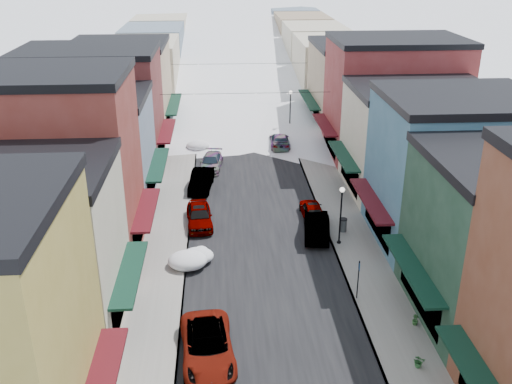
{
  "coord_description": "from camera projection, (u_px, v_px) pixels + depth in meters",
  "views": [
    {
      "loc": [
        -2.59,
        -14.06,
        19.23
      ],
      "look_at": [
        0.0,
        25.28,
        2.18
      ],
      "focal_mm": 40.0,
      "sensor_mm": 36.0,
      "label": 1
    }
  ],
  "objects": [
    {
      "name": "road",
      "position": [
        239.0,
        104.0,
        75.62
      ],
      "size": [
        10.0,
        160.0,
        0.01
      ],
      "primitive_type": "cube",
      "color": "black",
      "rests_on": "ground"
    },
    {
      "name": "sidewalk_left",
      "position": [
        189.0,
        104.0,
        75.19
      ],
      "size": [
        3.2,
        160.0,
        0.15
      ],
      "primitive_type": "cube",
      "color": "gray",
      "rests_on": "ground"
    },
    {
      "name": "sidewalk_right",
      "position": [
        288.0,
        102.0,
        75.99
      ],
      "size": [
        3.2,
        160.0,
        0.15
      ],
      "primitive_type": "cube",
      "color": "gray",
      "rests_on": "ground"
    },
    {
      "name": "curb_left",
      "position": [
        201.0,
        104.0,
        75.29
      ],
      "size": [
        0.1,
        160.0,
        0.15
      ],
      "primitive_type": "cube",
      "color": "slate",
      "rests_on": "ground"
    },
    {
      "name": "curb_right",
      "position": [
        277.0,
        102.0,
        75.9
      ],
      "size": [
        0.1,
        160.0,
        0.15
      ],
      "primitive_type": "cube",
      "color": "slate",
      "rests_on": "ground"
    },
    {
      "name": "bldg_l_cream",
      "position": [
        18.0,
        251.0,
        29.43
      ],
      "size": [
        11.3,
        8.2,
        9.5
      ],
      "color": "beige",
      "rests_on": "ground"
    },
    {
      "name": "bldg_l_brick_near",
      "position": [
        46.0,
        169.0,
        36.14
      ],
      "size": [
        12.3,
        8.2,
        12.5
      ],
      "color": "maroon",
      "rests_on": "ground"
    },
    {
      "name": "bldg_l_grayblue",
      "position": [
        85.0,
        150.0,
        44.65
      ],
      "size": [
        11.3,
        9.2,
        9.0
      ],
      "color": "gray",
      "rests_on": "ground"
    },
    {
      "name": "bldg_l_brick_far",
      "position": [
        93.0,
        108.0,
        52.43
      ],
      "size": [
        13.3,
        9.2,
        11.0
      ],
      "color": "maroon",
      "rests_on": "ground"
    },
    {
      "name": "bldg_l_tan",
      "position": [
        121.0,
        89.0,
        61.85
      ],
      "size": [
        11.3,
        11.2,
        10.0
      ],
      "color": "tan",
      "rests_on": "ground"
    },
    {
      "name": "bldg_r_blue",
      "position": [
        454.0,
        170.0,
        38.61
      ],
      "size": [
        11.3,
        9.2,
        10.5
      ],
      "color": "#3B6B85",
      "rests_on": "ground"
    },
    {
      "name": "bldg_r_cream",
      "position": [
        417.0,
        139.0,
        47.18
      ],
      "size": [
        12.3,
        9.2,
        9.0
      ],
      "color": "beige",
      "rests_on": "ground"
    },
    {
      "name": "bldg_r_brick_far",
      "position": [
        393.0,
        98.0,
        54.96
      ],
      "size": [
        13.3,
        9.2,
        11.5
      ],
      "color": "maroon",
      "rests_on": "ground"
    },
    {
      "name": "bldg_r_tan",
      "position": [
        358.0,
        85.0,
        64.46
      ],
      "size": [
        11.3,
        11.2,
        9.5
      ],
      "color": "#988164",
      "rests_on": "ground"
    },
    {
      "name": "distant_blocks",
      "position": [
        233.0,
        45.0,
        95.1
      ],
      "size": [
        34.0,
        55.0,
        8.0
      ],
      "color": "gray",
      "rests_on": "ground"
    },
    {
      "name": "overhead_cables",
      "position": [
        243.0,
        77.0,
        61.71
      ],
      "size": [
        16.4,
        15.04,
        0.04
      ],
      "color": "black",
      "rests_on": "ground"
    },
    {
      "name": "car_white_suv",
      "position": [
        208.0,
        346.0,
        28.59
      ],
      "size": [
        3.05,
        5.78,
        1.55
      ],
      "primitive_type": "imported",
      "rotation": [
        0.0,
        0.0,
        0.09
      ],
      "color": "#B9BABC",
      "rests_on": "ground"
    },
    {
      "name": "car_silver_sedan",
      "position": [
        199.0,
        216.0,
        42.42
      ],
      "size": [
        2.22,
        4.73,
        1.57
      ],
      "primitive_type": "imported",
      "rotation": [
        0.0,
        0.0,
        0.08
      ],
      "color": "#989A9F",
      "rests_on": "ground"
    },
    {
      "name": "car_dark_hatch",
      "position": [
        201.0,
        180.0,
        48.73
      ],
      "size": [
        2.25,
        5.0,
        1.59
      ],
      "primitive_type": "imported",
      "rotation": [
        0.0,
        0.0,
        -0.12
      ],
      "color": "black",
      "rests_on": "ground"
    },
    {
      "name": "car_silver_wagon",
      "position": [
        211.0,
        162.0,
        53.21
      ],
      "size": [
        2.44,
        4.83,
        1.34
      ],
      "primitive_type": "imported",
      "rotation": [
        0.0,
        0.0,
        -0.12
      ],
      "color": "gray",
      "rests_on": "ground"
    },
    {
      "name": "car_green_sedan",
      "position": [
        317.0,
        225.0,
        40.88
      ],
      "size": [
        2.37,
        5.11,
        1.62
      ],
      "primitive_type": "imported",
      "rotation": [
        0.0,
        0.0,
        3.0
      ],
      "color": "black",
      "rests_on": "ground"
    },
    {
      "name": "car_gray_suv",
      "position": [
        312.0,
        210.0,
        43.59
      ],
      "size": [
        1.64,
        3.98,
        1.35
      ],
      "primitive_type": "imported",
      "rotation": [
        0.0,
        0.0,
        3.15
      ],
      "color": "gray",
      "rests_on": "ground"
    },
    {
      "name": "car_black_sedan",
      "position": [
        280.0,
        141.0,
        59.01
      ],
      "size": [
        2.16,
        4.96,
        1.42
      ],
      "primitive_type": "imported",
      "rotation": [
        0.0,
        0.0,
        3.11
      ],
      "color": "black",
      "rests_on": "ground"
    },
    {
      "name": "car_lane_silver",
      "position": [
        234.0,
        100.0,
        74.54
      ],
      "size": [
        2.31,
        4.51,
        1.47
      ],
      "primitive_type": "imported",
      "rotation": [
        0.0,
        0.0,
        0.14
      ],
      "color": "gray",
      "rests_on": "ground"
    },
    {
      "name": "car_lane_white",
      "position": [
        250.0,
        80.0,
        85.64
      ],
      "size": [
        2.51,
        5.07,
        1.38
      ],
      "primitive_type": "imported",
      "rotation": [
        0.0,
        0.0,
        3.1
      ],
      "color": "white",
      "rests_on": "ground"
    },
    {
      "name": "parking_sign",
      "position": [
        358.0,
        277.0,
        33.02
      ],
      "size": [
        0.07,
        0.34,
        2.51
      ],
      "color": "black",
      "rests_on": "sidewalk_right"
    },
    {
      "name": "trash_can",
      "position": [
        343.0,
        225.0,
        41.31
      ],
      "size": [
        0.58,
        0.58,
        0.98
      ],
      "color": "#545659",
      "rests_on": "sidewalk_right"
    },
    {
      "name": "streetlamp_near",
      "position": [
        341.0,
        208.0,
        38.81
      ],
      "size": [
        0.35,
        0.35,
        4.21
      ],
      "color": "black",
      "rests_on": "sidewalk_right"
    },
    {
      "name": "streetlamp_far",
      "position": [
        290.0,
        106.0,
        62.69
      ],
      "size": [
        0.38,
        0.38,
        4.62
      ],
      "color": "black",
      "rests_on": "sidewalk_right"
    },
    {
      "name": "planter_near",
      "position": [
        419.0,
        361.0,
        27.99
      ],
      "size": [
        0.65,
        0.59,
        0.64
      ],
      "primitive_type": "imported",
      "rotation": [
        0.0,
        0.0,
        -0.18
      ],
      "color": "#2E6632",
      "rests_on": "sidewalk_right"
    },
    {
      "name": "planter_far",
      "position": [
        415.0,
        320.0,
        31.14
      ],
      "size": [
        0.4,
        0.4,
        0.6
      ],
      "primitive_type": "imported",
      "rotation": [
        0.0,
        0.0,
        0.22
      ],
      "color": "#31652E",
      "rests_on": "sidewalk_right"
    },
    {
      "name": "snow_pile_near",
      "position": [
        198.0,
        255.0,
        37.65
      ],
      "size": [
        2.17,
        2.53,
        0.92
      ],
      "color": "white",
      "rests_on": "ground"
    },
    {
      "name": "snow_pile_mid",
      "position": [
        188.0,
        260.0,
        36.95
      ],
      "size": [
        2.56,
        2.77,
        1.08
      ],
      "color": "white",
      "rests_on": "ground"
    },
    {
      "name": "snow_pile_far",
      "position": [
        198.0,
        145.0,
        58.3
      ],
      "size": [
        2.36,
        2.65,
        1.0
      ],
      "color": "white",
      "rests_on": "ground"
    }
  ]
}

